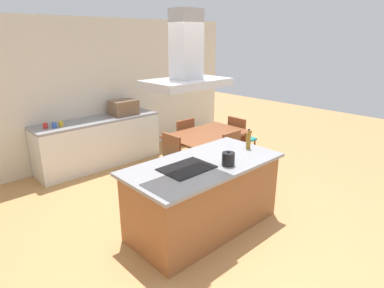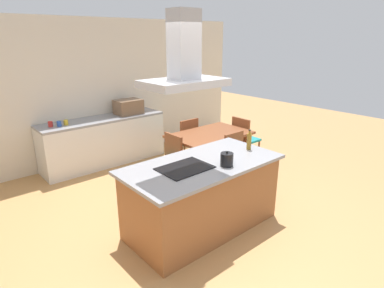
{
  "view_description": "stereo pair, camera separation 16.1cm",
  "coord_description": "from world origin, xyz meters",
  "px_view_note": "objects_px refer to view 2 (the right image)",
  "views": [
    {
      "loc": [
        -2.61,
        -2.58,
        2.37
      ],
      "look_at": [
        0.17,
        0.4,
        1.0
      ],
      "focal_mm": 30.17,
      "sensor_mm": 36.0,
      "label": 1
    },
    {
      "loc": [
        -2.49,
        -2.68,
        2.37
      ],
      "look_at": [
        0.17,
        0.4,
        1.0
      ],
      "focal_mm": 30.17,
      "sensor_mm": 36.0,
      "label": 2
    }
  ],
  "objects_px": {
    "chair_facing_back_wall": "(186,138)",
    "coffee_mug_yellow": "(66,122)",
    "coffee_mug_red": "(50,124)",
    "dining_table": "(210,138)",
    "chair_at_left_end": "(168,159)",
    "range_hood": "(184,63)",
    "cooktop": "(185,168)",
    "coffee_mug_blue": "(59,124)",
    "chair_at_right_end": "(244,137)",
    "countertop_microwave": "(128,107)",
    "tea_kettle": "(227,159)",
    "olive_oil_bottle": "(249,141)",
    "chair_facing_island": "(238,157)"
  },
  "relations": [
    {
      "from": "coffee_mug_red",
      "to": "chair_facing_back_wall",
      "type": "relative_size",
      "value": 0.1
    },
    {
      "from": "countertop_microwave",
      "to": "chair_at_left_end",
      "type": "bearing_deg",
      "value": -99.69
    },
    {
      "from": "countertop_microwave",
      "to": "range_hood",
      "type": "bearing_deg",
      "value": -107.92
    },
    {
      "from": "chair_facing_island",
      "to": "range_hood",
      "type": "xyz_separation_m",
      "value": [
        -1.56,
        -0.53,
        1.59
      ]
    },
    {
      "from": "chair_at_right_end",
      "to": "cooktop",
      "type": "bearing_deg",
      "value": -154.15
    },
    {
      "from": "olive_oil_bottle",
      "to": "chair_facing_back_wall",
      "type": "distance_m",
      "value": 2.04
    },
    {
      "from": "tea_kettle",
      "to": "chair_facing_island",
      "type": "xyz_separation_m",
      "value": [
        1.12,
        0.79,
        -0.47
      ]
    },
    {
      "from": "tea_kettle",
      "to": "chair_at_right_end",
      "type": "bearing_deg",
      "value": 35.5
    },
    {
      "from": "coffee_mug_yellow",
      "to": "chair_at_left_end",
      "type": "distance_m",
      "value": 1.96
    },
    {
      "from": "tea_kettle",
      "to": "countertop_microwave",
      "type": "bearing_deg",
      "value": 81.03
    },
    {
      "from": "chair_at_left_end",
      "to": "range_hood",
      "type": "bearing_deg",
      "value": -118.24
    },
    {
      "from": "cooktop",
      "to": "chair_facing_island",
      "type": "distance_m",
      "value": 1.7
    },
    {
      "from": "cooktop",
      "to": "tea_kettle",
      "type": "relative_size",
      "value": 2.91
    },
    {
      "from": "countertop_microwave",
      "to": "dining_table",
      "type": "xyz_separation_m",
      "value": [
        0.63,
        -1.68,
        -0.37
      ]
    },
    {
      "from": "countertop_microwave",
      "to": "range_hood",
      "type": "height_order",
      "value": "range_hood"
    },
    {
      "from": "coffee_mug_blue",
      "to": "range_hood",
      "type": "bearing_deg",
      "value": -80.96
    },
    {
      "from": "coffee_mug_blue",
      "to": "dining_table",
      "type": "height_order",
      "value": "coffee_mug_blue"
    },
    {
      "from": "dining_table",
      "to": "chair_facing_island",
      "type": "xyz_separation_m",
      "value": [
        0.0,
        -0.67,
        -0.16
      ]
    },
    {
      "from": "coffee_mug_red",
      "to": "range_hood",
      "type": "height_order",
      "value": "range_hood"
    },
    {
      "from": "dining_table",
      "to": "tea_kettle",
      "type": "bearing_deg",
      "value": -127.68
    },
    {
      "from": "olive_oil_bottle",
      "to": "range_hood",
      "type": "bearing_deg",
      "value": 177.29
    },
    {
      "from": "cooktop",
      "to": "coffee_mug_yellow",
      "type": "height_order",
      "value": "coffee_mug_yellow"
    },
    {
      "from": "chair_facing_back_wall",
      "to": "coffee_mug_yellow",
      "type": "bearing_deg",
      "value": 152.6
    },
    {
      "from": "tea_kettle",
      "to": "chair_at_right_end",
      "type": "height_order",
      "value": "tea_kettle"
    },
    {
      "from": "countertop_microwave",
      "to": "chair_at_left_end",
      "type": "distance_m",
      "value": 1.79
    },
    {
      "from": "olive_oil_bottle",
      "to": "chair_facing_island",
      "type": "bearing_deg",
      "value": 50.97
    },
    {
      "from": "olive_oil_bottle",
      "to": "countertop_microwave",
      "type": "distance_m",
      "value": 2.94
    },
    {
      "from": "chair_facing_island",
      "to": "range_hood",
      "type": "bearing_deg",
      "value": -161.11
    },
    {
      "from": "tea_kettle",
      "to": "chair_at_right_end",
      "type": "relative_size",
      "value": 0.23
    },
    {
      "from": "chair_at_right_end",
      "to": "dining_table",
      "type": "bearing_deg",
      "value": 180.0
    },
    {
      "from": "coffee_mug_red",
      "to": "dining_table",
      "type": "relative_size",
      "value": 0.06
    },
    {
      "from": "dining_table",
      "to": "chair_facing_back_wall",
      "type": "relative_size",
      "value": 1.57
    },
    {
      "from": "chair_at_left_end",
      "to": "chair_facing_back_wall",
      "type": "relative_size",
      "value": 1.0
    },
    {
      "from": "cooktop",
      "to": "coffee_mug_blue",
      "type": "bearing_deg",
      "value": 99.04
    },
    {
      "from": "chair_facing_back_wall",
      "to": "olive_oil_bottle",
      "type": "bearing_deg",
      "value": -103.9
    },
    {
      "from": "coffee_mug_blue",
      "to": "coffee_mug_red",
      "type": "bearing_deg",
      "value": 147.9
    },
    {
      "from": "olive_oil_bottle",
      "to": "coffee_mug_yellow",
      "type": "height_order",
      "value": "olive_oil_bottle"
    },
    {
      "from": "chair_at_left_end",
      "to": "olive_oil_bottle",
      "type": "bearing_deg",
      "value": -70.56
    },
    {
      "from": "chair_facing_back_wall",
      "to": "chair_facing_island",
      "type": "relative_size",
      "value": 1.0
    },
    {
      "from": "coffee_mug_blue",
      "to": "chair_facing_back_wall",
      "type": "relative_size",
      "value": 0.1
    },
    {
      "from": "olive_oil_bottle",
      "to": "chair_at_right_end",
      "type": "xyz_separation_m",
      "value": [
        1.39,
        1.25,
        -0.51
      ]
    },
    {
      "from": "cooktop",
      "to": "chair_facing_island",
      "type": "xyz_separation_m",
      "value": [
        1.56,
        0.53,
        -0.4
      ]
    },
    {
      "from": "coffee_mug_red",
      "to": "countertop_microwave",
      "type": "bearing_deg",
      "value": -0.86
    },
    {
      "from": "coffee_mug_yellow",
      "to": "chair_at_right_end",
      "type": "height_order",
      "value": "coffee_mug_yellow"
    },
    {
      "from": "countertop_microwave",
      "to": "chair_facing_back_wall",
      "type": "xyz_separation_m",
      "value": [
        0.63,
        -1.02,
        -0.53
      ]
    },
    {
      "from": "cooktop",
      "to": "chair_at_right_end",
      "type": "bearing_deg",
      "value": 25.85
    },
    {
      "from": "coffee_mug_red",
      "to": "coffee_mug_yellow",
      "type": "xyz_separation_m",
      "value": [
        0.24,
        -0.06,
        0.0
      ]
    },
    {
      "from": "coffee_mug_red",
      "to": "coffee_mug_blue",
      "type": "height_order",
      "value": "same"
    },
    {
      "from": "coffee_mug_blue",
      "to": "chair_facing_back_wall",
      "type": "height_order",
      "value": "coffee_mug_blue"
    },
    {
      "from": "coffee_mug_blue",
      "to": "coffee_mug_yellow",
      "type": "distance_m",
      "value": 0.12
    }
  ]
}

